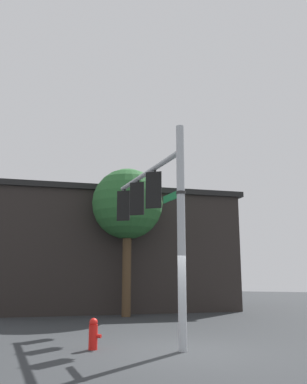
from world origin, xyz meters
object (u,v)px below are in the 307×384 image
traffic_light_mid_outer (125,206)px  street_name_sign (175,195)px  traffic_light_mid_inner (139,199)px  traffic_light_nearest_pole (155,191)px  fire_hydrant (93,334)px

traffic_light_mid_outer → street_name_sign: size_ratio=1.17×
traffic_light_mid_inner → traffic_light_nearest_pole: bearing=-51.6°
traffic_light_mid_inner → fire_hydrant: 5.44m
traffic_light_nearest_pole → fire_hydrant: (-1.15, -2.03, -4.30)m
street_name_sign → fire_hydrant: (-2.13, -0.77, -3.86)m
traffic_light_nearest_pole → traffic_light_mid_inner: 1.66m
traffic_light_mid_inner → fire_hydrant: (-0.12, -3.34, -4.30)m
traffic_light_nearest_pole → fire_hydrant: traffic_light_nearest_pole is taller
traffic_light_mid_inner → street_name_sign: size_ratio=1.17×
traffic_light_nearest_pole → street_name_sign: traffic_light_nearest_pole is taller
fire_hydrant → traffic_light_mid_inner: bearing=87.9°
traffic_light_nearest_pole → traffic_light_mid_outer: size_ratio=1.00×
traffic_light_nearest_pole → traffic_light_mid_inner: same height
street_name_sign → traffic_light_mid_inner: bearing=128.1°
street_name_sign → traffic_light_nearest_pole: bearing=127.9°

